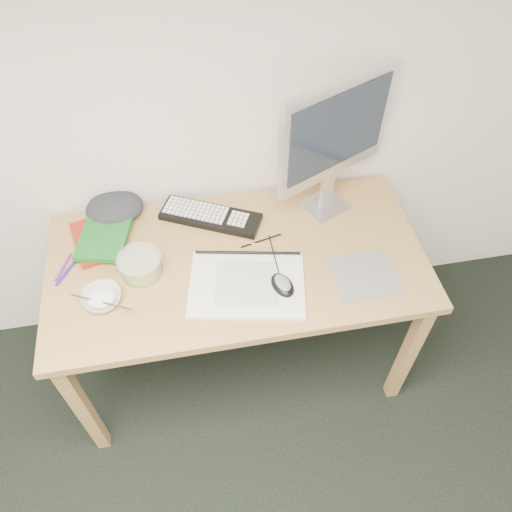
{
  "coord_description": "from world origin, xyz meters",
  "views": [
    {
      "loc": [
        -0.01,
        0.26,
        2.18
      ],
      "look_at": [
        0.2,
        1.37,
        0.83
      ],
      "focal_mm": 35.0,
      "sensor_mm": 36.0,
      "label": 1
    }
  ],
  "objects_px": {
    "keyboard": "(211,217)",
    "rice_bowl": "(102,298)",
    "sketchpad": "(247,284)",
    "monitor": "(335,135)",
    "desk": "(238,273)"
  },
  "relations": [
    {
      "from": "desk",
      "to": "monitor",
      "type": "xyz_separation_m",
      "value": [
        0.39,
        0.21,
        0.43
      ]
    },
    {
      "from": "desk",
      "to": "sketchpad",
      "type": "bearing_deg",
      "value": -82.86
    },
    {
      "from": "desk",
      "to": "monitor",
      "type": "relative_size",
      "value": 2.49
    },
    {
      "from": "desk",
      "to": "monitor",
      "type": "height_order",
      "value": "monitor"
    },
    {
      "from": "rice_bowl",
      "to": "desk",
      "type": "bearing_deg",
      "value": 12.46
    },
    {
      "from": "sketchpad",
      "to": "monitor",
      "type": "bearing_deg",
      "value": 53.18
    },
    {
      "from": "desk",
      "to": "keyboard",
      "type": "distance_m",
      "value": 0.25
    },
    {
      "from": "desk",
      "to": "rice_bowl",
      "type": "xyz_separation_m",
      "value": [
        -0.49,
        -0.11,
        0.1
      ]
    },
    {
      "from": "keyboard",
      "to": "rice_bowl",
      "type": "distance_m",
      "value": 0.53
    },
    {
      "from": "rice_bowl",
      "to": "monitor",
      "type": "bearing_deg",
      "value": 20.04
    },
    {
      "from": "keyboard",
      "to": "monitor",
      "type": "distance_m",
      "value": 0.58
    },
    {
      "from": "monitor",
      "to": "rice_bowl",
      "type": "height_order",
      "value": "monitor"
    },
    {
      "from": "sketchpad",
      "to": "keyboard",
      "type": "bearing_deg",
      "value": 115.03
    },
    {
      "from": "keyboard",
      "to": "sketchpad",
      "type": "bearing_deg",
      "value": -49.88
    },
    {
      "from": "desk",
      "to": "keyboard",
      "type": "bearing_deg",
      "value": 107.42
    }
  ]
}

